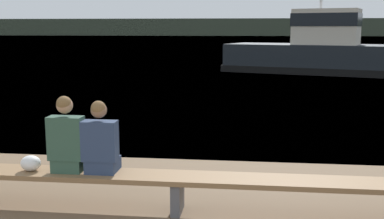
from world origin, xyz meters
name	(u,v)px	position (x,y,z in m)	size (l,w,h in m)	color
water_surface	(246,37)	(0.00, 125.77, 0.00)	(240.00, 240.00, 0.00)	#5684A3
far_shoreline	(247,27)	(0.00, 146.93, 2.53)	(600.00, 12.00, 5.06)	#384233
bench_main	(177,182)	(0.36, 3.26, 0.40)	(7.21, 0.52, 0.49)	brown
person_left	(67,140)	(-1.10, 3.26, 0.92)	(0.45, 0.42, 1.01)	#2D4C3D
person_right	(101,143)	(-0.65, 3.26, 0.89)	(0.45, 0.42, 0.96)	navy
shopping_bag	(31,163)	(-1.61, 3.24, 0.59)	(0.27, 0.23, 0.21)	white
tugboat_red	(318,53)	(4.82, 23.59, 1.05)	(10.11, 6.30, 6.47)	black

